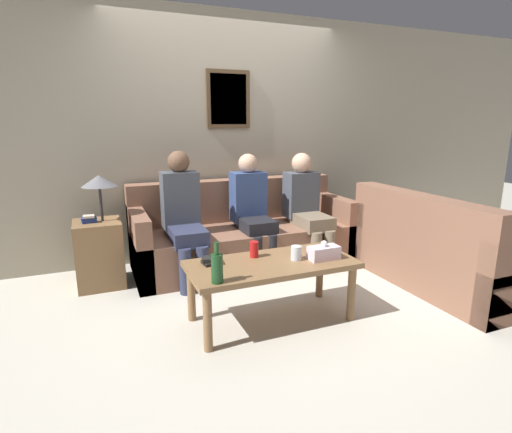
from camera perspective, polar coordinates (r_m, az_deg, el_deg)
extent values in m
plane|color=beige|center=(3.85, 0.92, -9.01)|extent=(16.00, 16.00, 0.00)
cube|color=#9E937F|center=(4.47, -4.06, 11.22)|extent=(9.00, 0.06, 2.60)
cube|color=#4C3823|center=(4.44, -3.97, 16.37)|extent=(0.48, 0.02, 0.60)
cube|color=beige|center=(4.43, -3.93, 16.37)|extent=(0.40, 0.01, 0.52)
cube|color=brown|center=(4.18, -1.58, -4.15)|extent=(2.26, 0.87, 0.41)
cube|color=brown|center=(4.38, -3.17, 2.45)|extent=(2.26, 0.20, 0.45)
cube|color=brown|center=(3.92, -16.27, -4.06)|extent=(0.14, 0.87, 0.66)
cube|color=brown|center=(4.62, 10.79, -1.11)|extent=(0.14, 0.87, 0.66)
cube|color=brown|center=(4.08, 25.28, -5.95)|extent=(0.87, 1.60, 0.41)
cube|color=brown|center=(3.73, 22.47, -0.52)|extent=(0.20, 1.60, 0.45)
cube|color=brown|center=(4.54, 18.71, -1.85)|extent=(0.87, 0.14, 0.66)
cube|color=olive|center=(2.96, 2.25, -6.84)|extent=(1.23, 0.57, 0.04)
cylinder|color=olive|center=(2.69, -6.92, -14.60)|extent=(0.06, 0.06, 0.43)
cylinder|color=olive|center=(3.13, 13.46, -10.65)|extent=(0.06, 0.06, 0.43)
cylinder|color=olive|center=(3.08, -9.23, -10.85)|extent=(0.06, 0.06, 0.43)
cylinder|color=olive|center=(3.48, 9.09, -7.96)|extent=(0.06, 0.06, 0.43)
cube|color=olive|center=(3.90, -21.44, -4.97)|extent=(0.40, 0.40, 0.60)
cylinder|color=#262628|center=(3.79, -21.28, 1.84)|extent=(0.02, 0.02, 0.33)
cone|color=slate|center=(3.76, -21.53, 4.77)|extent=(0.30, 0.30, 0.10)
cube|color=navy|center=(3.80, -22.75, -0.60)|extent=(0.13, 0.09, 0.03)
cube|color=navy|center=(3.79, -22.78, -0.25)|extent=(0.13, 0.08, 0.02)
cube|color=beige|center=(3.79, -22.80, 0.01)|extent=(0.09, 0.08, 0.02)
cylinder|color=#19421E|center=(2.56, -5.58, -7.43)|extent=(0.08, 0.08, 0.19)
cylinder|color=#19421E|center=(2.52, -5.65, -4.56)|extent=(0.03, 0.03, 0.08)
cylinder|color=silver|center=(2.99, 5.77, -5.21)|extent=(0.08, 0.08, 0.11)
cube|color=black|center=(2.92, -6.51, -6.55)|extent=(0.12, 0.13, 0.02)
cube|color=black|center=(2.91, -6.53, -6.07)|extent=(0.14, 0.11, 0.03)
cylinder|color=red|center=(3.03, -0.27, -4.72)|extent=(0.07, 0.07, 0.12)
cube|color=silver|center=(3.03, 9.65, -5.14)|extent=(0.23, 0.12, 0.10)
sphere|color=white|center=(3.01, 9.71, -3.87)|extent=(0.05, 0.05, 0.05)
cube|color=#2D334C|center=(3.69, -9.83, -2.61)|extent=(0.31, 0.47, 0.14)
cylinder|color=#2D334C|center=(3.54, -10.03, -7.71)|extent=(0.11, 0.11, 0.41)
cylinder|color=#2D334C|center=(3.57, -7.62, -7.42)|extent=(0.11, 0.11, 0.41)
cube|color=#474C56|center=(3.85, -10.77, 2.24)|extent=(0.34, 0.22, 0.55)
sphere|color=brown|center=(3.80, -11.02, 7.68)|extent=(0.20, 0.20, 0.20)
cube|color=black|center=(3.96, -0.01, -1.28)|extent=(0.31, 0.42, 0.14)
cylinder|color=black|center=(3.82, 0.14, -5.86)|extent=(0.11, 0.11, 0.41)
cylinder|color=black|center=(3.88, 2.24, -5.57)|extent=(0.11, 0.11, 0.41)
cube|color=#33477A|center=(4.10, -1.14, 2.84)|extent=(0.34, 0.22, 0.51)
sphere|color=tan|center=(4.05, -1.16, 7.59)|extent=(0.20, 0.20, 0.20)
cube|color=#756651|center=(4.17, 7.91, -0.66)|extent=(0.31, 0.47, 0.14)
cylinder|color=#756651|center=(4.01, 8.54, -5.09)|extent=(0.11, 0.11, 0.41)
cylinder|color=#756651|center=(4.09, 10.39, -4.80)|extent=(0.11, 0.11, 0.41)
cube|color=#474C56|center=(4.32, 6.43, 3.14)|extent=(0.34, 0.22, 0.48)
sphere|color=tan|center=(4.28, 6.55, 7.59)|extent=(0.21, 0.21, 0.21)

